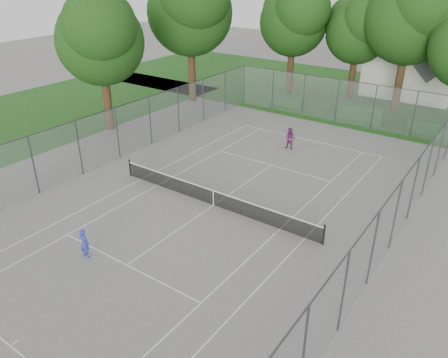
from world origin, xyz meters
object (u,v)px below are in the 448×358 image
Objects in this scene: girl_player at (84,243)px; house at (416,53)px; tennis_net at (213,197)px; woman_player at (290,139)px.

house is at bearing -100.35° from girl_player.
girl_player is (-1.98, -6.99, 0.21)m from tennis_net.
girl_player is 0.92× the size of woman_player.
woman_player is at bearing 91.93° from tennis_net.
house is 6.44× the size of woman_player.
house reaches higher than woman_player.
house is at bearing 84.42° from tennis_net.
tennis_net is 8.21× the size of woman_player.
tennis_net is at bearing -90.16° from woman_player.
girl_player is at bearing -105.79° from tennis_net.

